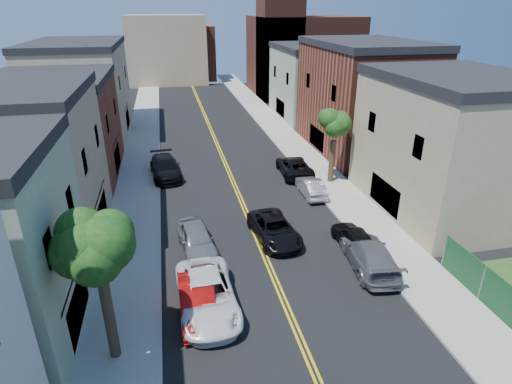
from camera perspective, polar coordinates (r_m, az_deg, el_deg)
sidewalk_left at (r=42.48m, az=-15.56°, el=4.73°), size 3.20×100.00×0.15m
sidewalk_right at (r=44.27m, az=5.33°, el=6.31°), size 3.20×100.00×0.15m
curb_left at (r=42.39m, az=-13.21°, el=4.95°), size 0.30×100.00×0.15m
curb_right at (r=43.79m, az=3.13°, el=6.18°), size 0.30×100.00×0.15m
bldg_left_tan_near at (r=28.25m, az=-30.13°, el=2.06°), size 9.00×10.00×9.00m
bldg_left_brick at (r=38.50m, az=-25.58°, el=7.40°), size 9.00×12.00×8.00m
bldg_left_tan_far at (r=51.74m, az=-22.62°, el=12.56°), size 9.00×16.00×9.50m
bldg_right_tan at (r=32.00m, az=24.90°, el=5.42°), size 9.00×12.00×9.00m
bldg_right_brick at (r=43.45m, az=14.27°, el=12.06°), size 9.00×14.00×10.00m
bldg_right_palegrn at (r=56.26m, az=7.94°, el=14.41°), size 9.00×12.00×8.50m
church at (r=70.79m, az=5.70°, el=18.92°), size 16.20×14.20×22.60m
backdrop_left at (r=82.52m, az=-12.07°, el=18.40°), size 14.00×8.00×12.00m
backdrop_center at (r=86.73m, az=-9.29°, el=18.20°), size 10.00×8.00×10.00m
tree_left_mid at (r=16.08m, az=-21.48°, el=-3.40°), size 5.20×5.20×9.29m
tree_right_far at (r=33.70m, az=10.79°, el=10.34°), size 4.40×4.40×8.03m
red_sedan at (r=20.70m, az=-8.08°, el=-14.32°), size 1.71×4.70×1.54m
white_pickup at (r=20.82m, az=-6.71°, el=-13.78°), size 2.86×5.96×1.64m
grey_car_left at (r=25.34m, az=-8.10°, el=-6.37°), size 2.42×4.88×1.60m
black_car_left at (r=36.71m, az=-12.30°, el=3.26°), size 2.83×5.83×1.63m
grey_car_right at (r=24.48m, az=15.26°, el=-8.23°), size 2.90×5.74×1.60m
black_car_right at (r=26.07m, az=13.27°, el=-6.11°), size 1.71×4.19×1.43m
silver_car_right at (r=32.63m, az=7.53°, el=0.67°), size 1.49×4.13×1.36m
dark_car_right_far at (r=36.55m, az=5.24°, el=3.51°), size 2.70×5.45×1.49m
black_suv_lane at (r=26.33m, az=2.53°, el=-5.09°), size 2.85×5.32×1.42m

